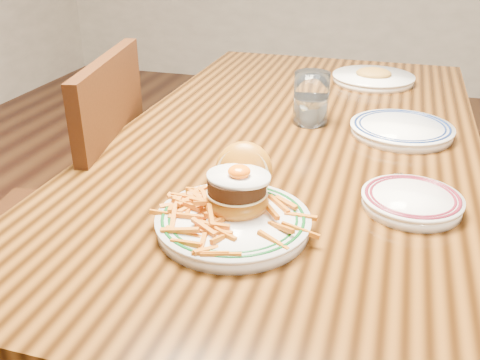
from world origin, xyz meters
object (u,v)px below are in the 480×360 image
(table, at_px, (294,168))
(main_plate, at_px, (235,208))
(side_plate, at_px, (412,200))
(chair_left, at_px, (78,218))

(table, xyz_separation_m, main_plate, (-0.02, -0.44, 0.12))
(table, bearing_deg, main_plate, -92.36)
(side_plate, bearing_deg, main_plate, -138.53)
(table, height_order, chair_left, chair_left)
(chair_left, bearing_deg, main_plate, -41.03)
(table, distance_m, chair_left, 0.59)
(chair_left, xyz_separation_m, main_plate, (0.54, -0.31, 0.28))
(chair_left, bearing_deg, side_plate, -22.12)
(chair_left, xyz_separation_m, side_plate, (0.82, -0.16, 0.27))
(chair_left, height_order, main_plate, chair_left)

